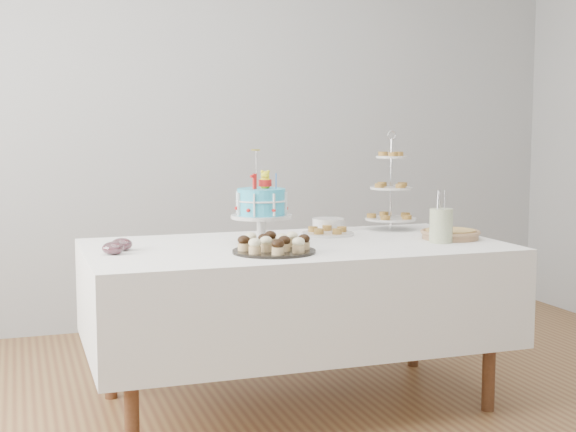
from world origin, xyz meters
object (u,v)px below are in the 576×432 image
object	(u,v)px
birthday_cake	(262,218)
utensil_pitcher	(441,224)
plate_stack	(328,224)
cupcake_tray	(274,243)
tiered_stand	(391,189)
jam_bowl_a	(113,248)
table	(295,292)
pie	(450,234)
pastry_plate	(328,232)
jam_bowl_b	(122,245)

from	to	relation	value
birthday_cake	utensil_pitcher	xyz separation A→B (m)	(0.81, -0.25, -0.03)
plate_stack	cupcake_tray	bearing A→B (deg)	-128.93
tiered_stand	jam_bowl_a	xyz separation A→B (m)	(-1.49, -0.37, -0.19)
birthday_cake	tiered_stand	distance (m)	0.84
table	tiered_stand	world-z (taller)	tiered_stand
table	tiered_stand	size ratio (longest dim) A/B	3.67
pie	utensil_pitcher	world-z (taller)	utensil_pitcher
jam_bowl_a	table	bearing A→B (deg)	2.80
birthday_cake	pastry_plate	distance (m)	0.45
pie	utensil_pitcher	bearing A→B (deg)	-138.41
table	utensil_pitcher	world-z (taller)	utensil_pitcher
table	plate_stack	distance (m)	0.58
jam_bowl_b	pastry_plate	bearing A→B (deg)	9.81
tiered_stand	jam_bowl_b	size ratio (longest dim) A/B	5.55
cupcake_tray	plate_stack	xyz separation A→B (m)	(0.50, 0.62, -0.01)
tiered_stand	cupcake_tray	bearing A→B (deg)	-146.54
cupcake_tray	utensil_pitcher	world-z (taller)	utensil_pitcher
cupcake_tray	plate_stack	size ratio (longest dim) A/B	2.19
birthday_cake	jam_bowl_b	distance (m)	0.65
table	jam_bowl_b	size ratio (longest dim) A/B	20.36
pastry_plate	jam_bowl_b	xyz separation A→B (m)	(-1.05, -0.18, 0.01)
tiered_stand	utensil_pitcher	world-z (taller)	tiered_stand
pastry_plate	jam_bowl_a	world-z (taller)	jam_bowl_a
tiered_stand	plate_stack	xyz separation A→B (m)	(-0.33, 0.07, -0.19)
plate_stack	jam_bowl_b	bearing A→B (deg)	-162.98
birthday_cake	pie	xyz separation A→B (m)	(0.91, -0.15, -0.09)
jam_bowl_a	jam_bowl_b	distance (m)	0.11
plate_stack	pastry_plate	size ratio (longest dim) A/B	0.63
table	pie	size ratio (longest dim) A/B	6.65
cupcake_tray	utensil_pitcher	bearing A→B (deg)	2.65
cupcake_tray	pastry_plate	distance (m)	0.63
birthday_cake	cupcake_tray	size ratio (longest dim) A/B	1.21
table	cupcake_tray	size ratio (longest dim) A/B	5.29
table	jam_bowl_b	distance (m)	0.83
pie	jam_bowl_b	distance (m)	1.57
cupcake_tray	jam_bowl_b	xyz separation A→B (m)	(-0.62, 0.28, -0.01)
tiered_stand	plate_stack	bearing A→B (deg)	167.72
pie	tiered_stand	xyz separation A→B (m)	(-0.12, 0.41, 0.19)
cupcake_tray	birthday_cake	bearing A→B (deg)	83.77
plate_stack	jam_bowl_a	xyz separation A→B (m)	(-1.16, -0.44, -0.01)
birthday_cake	pie	distance (m)	0.93
pie	jam_bowl_b	size ratio (longest dim) A/B	3.06
tiered_stand	plate_stack	world-z (taller)	tiered_stand
tiered_stand	jam_bowl_a	distance (m)	1.55
utensil_pitcher	jam_bowl_b	bearing A→B (deg)	172.19
tiered_stand	utensil_pitcher	size ratio (longest dim) A/B	2.14
birthday_cake	jam_bowl_a	size ratio (longest dim) A/B	4.68
birthday_cake	plate_stack	bearing A→B (deg)	23.24
tiered_stand	plate_stack	distance (m)	0.38
table	birthday_cake	bearing A→B (deg)	154.06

